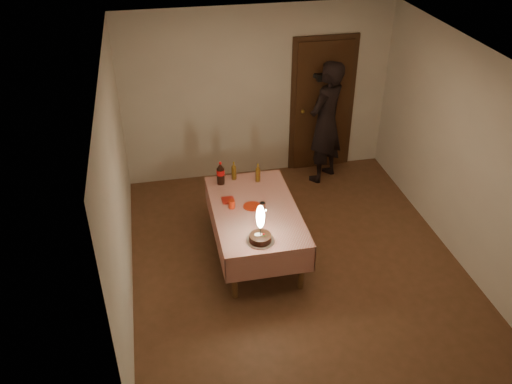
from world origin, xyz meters
The scene contains 12 objects.
ground centered at (0.00, 0.00, 0.00)m, with size 4.00×4.50×0.01m, color brown.
room_shell centered at (0.03, 0.08, 1.65)m, with size 4.04×4.54×2.62m.
dining_table centered at (-0.45, 0.22, 0.58)m, with size 1.02×1.72×0.68m.
birthday_cake centered at (-0.53, -0.41, 0.81)m, with size 0.31×0.31×0.48m.
red_plate centered at (-0.48, 0.28, 0.68)m, with size 0.22×0.22×0.01m, color #AA230B.
red_cup centered at (-0.73, 0.31, 0.73)m, with size 0.08×0.08×0.10m, color red.
clear_cup centered at (-0.37, 0.20, 0.72)m, with size 0.07×0.07×0.09m, color white.
napkin_stack centered at (-0.75, 0.47, 0.69)m, with size 0.15×0.15×0.02m, color #AF1E14.
cola_bottle centered at (-0.77, 0.89, 0.83)m, with size 0.10×0.10×0.32m.
amber_bottle_left centered at (-0.59, 0.97, 0.79)m, with size 0.06×0.06×0.25m.
amber_bottle_right centered at (-0.29, 0.85, 0.79)m, with size 0.06×0.06×0.25m.
photographer centered at (0.94, 1.85, 0.94)m, with size 0.82×0.78×1.88m.
Camera 1 is at (-1.54, -5.08, 4.38)m, focal length 38.00 mm.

